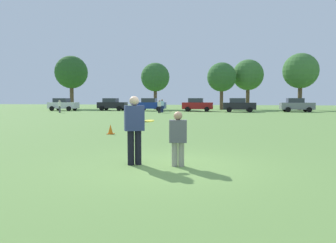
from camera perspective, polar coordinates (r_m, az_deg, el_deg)
The scene contains 19 objects.
ground_plane at distance 8.47m, azimuth -0.07°, elevation -7.70°, with size 172.76×172.76×0.00m, color #6B9347.
player_thrower at distance 8.51m, azimuth -5.87°, elevation -0.83°, with size 0.57×0.47×1.78m.
player_defender at distance 8.30m, azimuth 1.75°, elevation -2.54°, with size 0.48×0.33×1.40m.
frisbee at distance 8.62m, azimuth -3.30°, elevation 0.10°, with size 0.27×0.27×0.07m.
traffic_cone at distance 16.20m, azimuth -9.96°, elevation -1.37°, with size 0.32×0.32×0.48m.
parked_car_near_left at distance 50.52m, azimuth -17.78°, elevation 2.86°, with size 4.30×2.41×1.82m.
parked_car_mid_left at distance 49.49m, azimuth -9.70°, elevation 2.97°, with size 4.30×2.41×1.82m.
parked_car_center at distance 47.16m, azimuth -3.05°, elevation 2.98°, with size 4.30×2.41×1.82m.
parked_car_mid_right at distance 45.58m, azimuth 5.10°, elevation 2.93°, with size 4.30×2.41×1.82m.
parked_car_near_right at distance 44.01m, azimuth 12.19°, elevation 2.82°, with size 4.30×2.41×1.82m.
parked_car_far_right at distance 46.47m, azimuth 21.43°, elevation 2.70°, with size 4.30×2.41×1.82m.
bystander_sideline_watcher at distance 41.34m, azimuth -1.04°, elevation 2.88°, with size 0.48×0.30×1.68m.
bystander_far_jogger at distance 43.09m, azimuth -18.32°, elevation 2.64°, with size 0.28×0.45×1.56m.
bystander_field_marshal at distance 39.85m, azimuth -1.52°, elevation 2.76°, with size 0.47×0.33×1.58m.
tree_west_oak at distance 60.33m, azimuth -16.45°, elevation 8.18°, with size 5.68×5.68×9.22m.
tree_west_maple at distance 54.51m, azimuth -2.23°, elevation 7.67°, with size 4.71×4.71×7.65m.
tree_center_elm at distance 53.01m, azimuth 9.30°, elevation 7.60°, with size 4.60×4.60×7.48m.
tree_east_birch at distance 55.64m, azimuth 13.74°, elevation 7.84°, with size 5.01×5.01×8.14m.
tree_east_oak at distance 54.13m, azimuth 22.03°, elevation 8.13°, with size 5.31×5.31×8.63m.
Camera 1 is at (1.80, -8.10, 1.71)m, focal length 35.09 mm.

